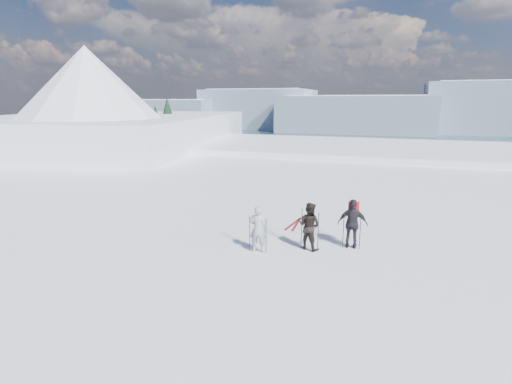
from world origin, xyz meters
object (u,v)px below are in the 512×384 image
skier_dark (309,226)px  skier_pack (353,224)px  skier_grey (258,229)px  skis_loose (295,224)px

skier_dark → skier_pack: bearing=-137.8°
skier_grey → skier_pack: size_ratio=0.92×
skier_grey → skier_dark: size_ratio=0.97×
skier_grey → skis_loose: bearing=-105.0°
skier_grey → skier_pack: bearing=-161.6°
skier_dark → skis_loose: (-1.03, 2.38, -0.76)m
skier_dark → skis_loose: 2.70m
skier_dark → skier_pack: size_ratio=0.95×
skier_grey → skier_pack: skier_pack is taller
skier_pack → skis_loose: 3.07m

